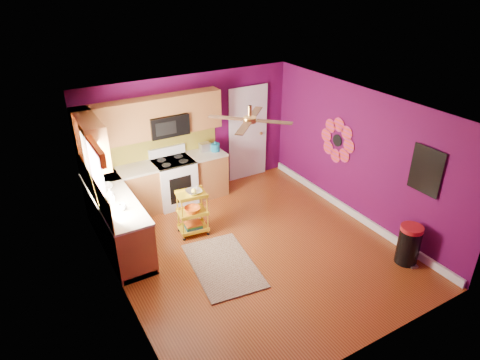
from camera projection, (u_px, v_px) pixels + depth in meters
ground at (254, 249)px, 7.37m from camera, size 5.00×5.00×0.00m
room_envelope at (257, 163)px, 6.64m from camera, size 4.54×5.04×2.52m
lower_cabinets at (142, 201)px, 7.97m from camera, size 2.81×2.31×0.94m
electric_range at (174, 181)px, 8.57m from camera, size 0.76×0.66×1.13m
upper_cabinetry at (133, 125)px, 7.66m from camera, size 2.80×2.30×1.26m
left_window at (93, 163)px, 6.39m from camera, size 0.08×1.35×1.08m
panel_door at (248, 134)px, 9.40m from camera, size 0.95×0.11×2.15m
right_wall_art at (374, 153)px, 7.45m from camera, size 0.04×2.74×1.04m
ceiling_fan at (250, 119)px, 6.48m from camera, size 1.01×1.01×0.26m
shag_rug at (223, 265)px, 6.96m from camera, size 1.14×1.67×0.02m
rolling_cart at (193, 211)px, 7.58m from camera, size 0.55×0.43×0.92m
trash_can at (409, 244)px, 6.91m from camera, size 0.43×0.44×0.69m
teal_kettle at (215, 147)px, 8.76m from camera, size 0.18×0.18×0.21m
toaster at (205, 147)px, 8.75m from camera, size 0.22×0.15×0.18m
soap_bottle_a at (111, 197)px, 6.91m from camera, size 0.08×0.08×0.18m
soap_bottle_b at (110, 193)px, 7.02m from camera, size 0.13×0.13×0.17m
counter_dish at (105, 187)px, 7.32m from camera, size 0.27×0.27×0.07m
counter_cup at (122, 207)px, 6.69m from camera, size 0.13×0.13×0.10m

